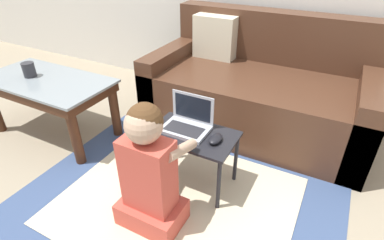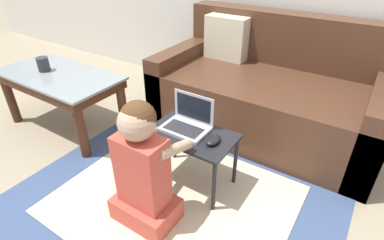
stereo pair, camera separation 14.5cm
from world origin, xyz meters
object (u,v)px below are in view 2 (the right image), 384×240
couch (267,93)px  cup_on_table (43,64)px  laptop (187,124)px  person_seated (143,169)px  coffee_table (60,83)px  computer_mouse (213,140)px  laptop_desk (192,141)px

couch → cup_on_table: 1.78m
couch → laptop: 0.91m
laptop → person_seated: person_seated is taller
couch → person_seated: (-0.18, -1.30, 0.05)m
couch → cup_on_table: (-1.51, -0.93, 0.22)m
coffee_table → cup_on_table: cup_on_table is taller
couch → computer_mouse: 0.93m
computer_mouse → coffee_table: bearing=179.4°
computer_mouse → cup_on_table: (-1.53, -0.00, 0.13)m
coffee_table → laptop: (1.19, 0.03, 0.02)m
laptop_desk → computer_mouse: bearing=-3.1°
couch → laptop_desk: bearing=-97.9°
laptop_desk → cup_on_table: cup_on_table is taller
coffee_table → person_seated: (1.20, -0.39, -0.04)m
coffee_table → cup_on_table: bearing=-172.9°
computer_mouse → cup_on_table: 1.54m
laptop_desk → cup_on_table: size_ratio=4.80×
person_seated → laptop: bearing=90.7°
couch → laptop: size_ratio=6.14×
person_seated → cup_on_table: person_seated is taller
couch → laptop_desk: size_ratio=3.28×
laptop → coffee_table: bearing=-178.8°
coffee_table → laptop: bearing=1.2°
laptop_desk → person_seated: person_seated is taller
coffee_table → person_seated: size_ratio=1.35×
laptop_desk → computer_mouse: computer_mouse is taller
coffee_table → computer_mouse: coffee_table is taller
laptop_desk → laptop: laptop is taller
couch → laptop_desk: couch is taller
laptop_desk → person_seated: 0.39m
person_seated → laptop_desk: bearing=82.7°
laptop_desk → laptop: (-0.05, 0.03, 0.09)m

